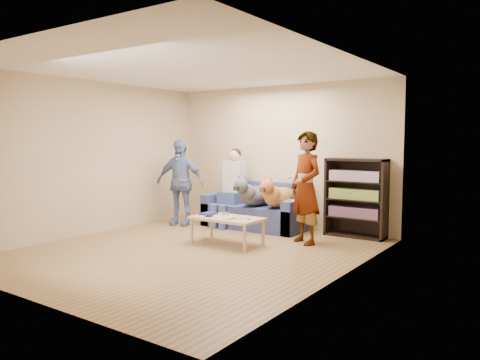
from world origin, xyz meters
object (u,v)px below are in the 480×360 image
Objects in this scene: person_seated at (231,185)px; sofa at (257,212)px; dog_gray at (254,194)px; coffee_table at (227,220)px; bookshelf at (356,196)px; person_standing_left at (180,182)px; dog_tan at (278,196)px; camera_silver at (225,214)px; notebook_blue at (209,214)px; person_standing_right at (306,188)px.

sofa is at bearing 14.71° from person_seated.
dog_gray is 1.14× the size of coffee_table.
bookshelf is (1.43, 1.66, 0.31)m from coffee_table.
person_standing_left reaches higher than dog_tan.
sofa is 0.65m from dog_tan.
bookshelf is (1.55, 1.54, 0.23)m from camera_silver.
notebook_blue is at bearing -69.94° from person_seated.
person_standing_right is 0.91× the size of sofa.
camera_silver is (-1.09, -0.61, -0.42)m from person_standing_right.
person_standing_right is at bearing -27.35° from sofa.
notebook_blue is 2.36× the size of camera_silver.
sofa is at bearing 104.69° from coffee_table.
notebook_blue is 1.18m from dog_gray.
person_seated is at bearing 171.08° from dog_gray.
person_standing_left is at bearing -155.09° from sofa.
person_seated is 1.26× the size of dog_tan.
camera_silver is 0.09× the size of dog_gray.
sofa is 1.46× the size of bookshelf.
bookshelf is at bearing 8.97° from person_seated.
person_standing_left is at bearing 154.56° from coffee_table.
person_standing_left is at bearing 149.73° from notebook_blue.
person_seated reaches higher than bookshelf.
bookshelf is (0.45, 0.93, -0.19)m from person_standing_right.
dog_gray is (0.10, 1.16, 0.20)m from notebook_blue.
sofa is 1.29× the size of person_seated.
bookshelf is (1.80, 0.23, 0.40)m from sofa.
dog_gray is at bearing 103.78° from coffee_table.
person_standing_left is at bearing -149.90° from person_seated.
person_standing_right is 1.34× the size of bookshelf.
notebook_blue is 0.22× the size of dog_tan.
person_standing_right is 1.32m from camera_silver.
camera_silver is at bearing 135.00° from coffee_table.
camera_silver is at bearing -103.02° from dog_tan.
sofa is 1.86m from bookshelf.
person_seated is at bearing 179.44° from dog_tan.
dog_gray is (1.40, 0.40, -0.17)m from person_standing_left.
dog_gray is at bearing 84.91° from notebook_blue.
bookshelf is at bearing 41.36° from notebook_blue.
notebook_blue reaches higher than coffee_table.
dog_gray is (0.56, -0.09, -0.14)m from person_seated.
person_seated is (-1.83, 0.57, -0.10)m from person_standing_right.
person_standing_left is 1.39× the size of dog_tan.
sofa is 1.48m from coffee_table.
notebook_blue is 1.37m from dog_tan.
dog_tan is (1.01, -0.01, -0.14)m from person_seated.
dog_tan is (0.55, 1.24, 0.20)m from notebook_blue.
person_standing_left is 6.20× the size of notebook_blue.
camera_silver is at bearing -58.01° from person_seated.
bookshelf is (1.83, 1.61, 0.25)m from notebook_blue.
person_standing_right reaches higher than dog_gray.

